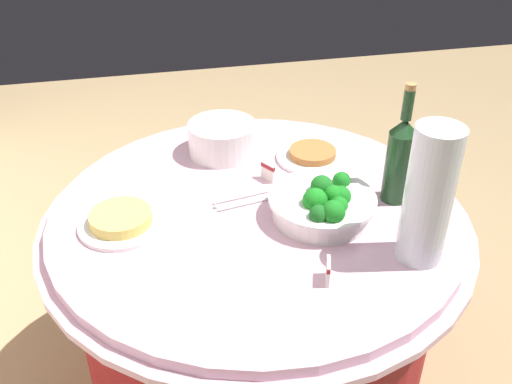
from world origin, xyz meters
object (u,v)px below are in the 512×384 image
at_px(broccoli_bowl, 324,204).
at_px(wine_bottle, 400,158).
at_px(decorative_fruit_vase, 427,202).
at_px(food_plate_noodles, 121,221).
at_px(food_plate_peanuts, 312,155).
at_px(plate_stack, 222,138).
at_px(label_placard_front, 328,270).
at_px(serving_tongs, 241,201).
at_px(label_placard_mid, 268,171).

xyz_separation_m(broccoli_bowl, wine_bottle, (0.04, -0.22, 0.09)).
height_order(wine_bottle, decorative_fruit_vase, decorative_fruit_vase).
distance_m(food_plate_noodles, food_plate_peanuts, 0.62).
xyz_separation_m(plate_stack, label_placard_front, (-0.64, -0.13, -0.02)).
bearing_deg(plate_stack, serving_tongs, 179.86).
bearing_deg(label_placard_mid, food_plate_noodles, 108.19).
bearing_deg(plate_stack, label_placard_mid, -152.73).
height_order(wine_bottle, label_placard_front, wine_bottle).
relative_size(wine_bottle, decorative_fruit_vase, 0.99).
height_order(broccoli_bowl, wine_bottle, wine_bottle).
xyz_separation_m(wine_bottle, serving_tongs, (0.07, 0.41, -0.12)).
distance_m(plate_stack, label_placard_mid, 0.22).
bearing_deg(plate_stack, broccoli_bowl, -154.43).
height_order(broccoli_bowl, decorative_fruit_vase, decorative_fruit_vase).
bearing_deg(wine_bottle, food_plate_peanuts, 30.41).
height_order(broccoli_bowl, label_placard_mid, broccoli_bowl).
relative_size(wine_bottle, food_plate_noodles, 1.53).
bearing_deg(label_placard_front, wine_bottle, -45.62).
height_order(broccoli_bowl, plate_stack, broccoli_bowl).
height_order(plate_stack, label_placard_front, plate_stack).
distance_m(food_plate_peanuts, label_placard_mid, 0.19).
height_order(serving_tongs, label_placard_front, label_placard_front).
bearing_deg(broccoli_bowl, serving_tongs, 58.68).
xyz_separation_m(serving_tongs, label_placard_mid, (0.10, -0.10, 0.03)).
height_order(plate_stack, serving_tongs, plate_stack).
distance_m(plate_stack, food_plate_peanuts, 0.28).
relative_size(food_plate_peanuts, label_placard_mid, 4.00).
bearing_deg(food_plate_peanuts, serving_tongs, 125.42).
height_order(food_plate_noodles, label_placard_mid, label_placard_mid).
distance_m(serving_tongs, label_placard_mid, 0.14).
bearing_deg(serving_tongs, wine_bottle, -100.15).
height_order(decorative_fruit_vase, food_plate_peanuts, decorative_fruit_vase).
xyz_separation_m(decorative_fruit_vase, food_plate_noodles, (0.28, 0.69, -0.14)).
xyz_separation_m(food_plate_noodles, label_placard_mid, (0.14, -0.42, 0.01)).
relative_size(wine_bottle, food_plate_peanuts, 1.53).
bearing_deg(serving_tongs, plate_stack, -0.14).
relative_size(broccoli_bowl, label_placard_mid, 5.09).
relative_size(plate_stack, food_plate_peanuts, 0.95).
bearing_deg(food_plate_noodles, plate_stack, -44.27).
distance_m(wine_bottle, serving_tongs, 0.44).
xyz_separation_m(broccoli_bowl, food_plate_noodles, (0.08, 0.51, -0.02)).
relative_size(wine_bottle, serving_tongs, 2.00).
distance_m(decorative_fruit_vase, food_plate_noodles, 0.75).
bearing_deg(food_plate_noodles, label_placard_front, -125.05).
bearing_deg(food_plate_noodles, food_plate_peanuts, -68.64).
xyz_separation_m(plate_stack, wine_bottle, (-0.36, -0.41, 0.08)).
bearing_deg(plate_stack, food_plate_peanuts, -111.19).
xyz_separation_m(broccoli_bowl, label_placard_mid, (0.22, 0.10, -0.01)).
distance_m(broccoli_bowl, plate_stack, 0.45).
bearing_deg(serving_tongs, food_plate_noodles, 97.34).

